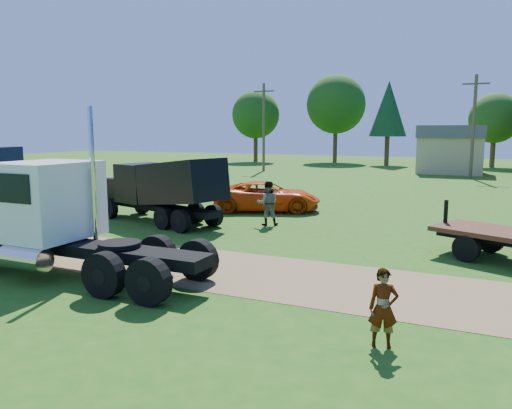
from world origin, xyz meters
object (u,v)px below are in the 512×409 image
at_px(black_dump_truck, 164,187).
at_px(navy_truck, 3,176).
at_px(white_semi_tractor, 50,217).
at_px(orange_pickup, 267,196).
at_px(spectator_a, 383,308).

height_order(black_dump_truck, navy_truck, navy_truck).
distance_m(white_semi_tractor, orange_pickup, 13.31).
xyz_separation_m(black_dump_truck, orange_pickup, (2.84, 5.17, -0.91)).
height_order(white_semi_tractor, black_dump_truck, white_semi_tractor).
bearing_deg(navy_truck, orange_pickup, 3.17).
bearing_deg(orange_pickup, black_dump_truck, 129.68).
distance_m(navy_truck, orange_pickup, 14.67).
relative_size(navy_truck, orange_pickup, 1.39).
distance_m(black_dump_truck, spectator_a, 14.75).
bearing_deg(navy_truck, spectator_a, -38.53).
relative_size(white_semi_tractor, orange_pickup, 1.45).
bearing_deg(white_semi_tractor, spectator_a, -6.40).
xyz_separation_m(white_semi_tractor, orange_pickup, (1.21, 13.22, -0.89)).
xyz_separation_m(black_dump_truck, spectator_a, (11.49, -9.20, -0.90)).
height_order(white_semi_tractor, orange_pickup, white_semi_tractor).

